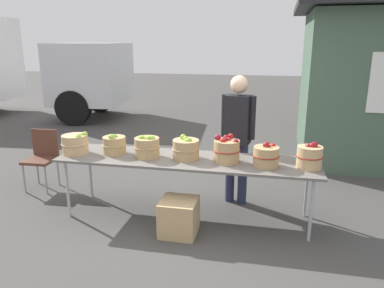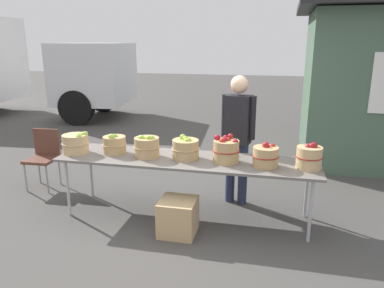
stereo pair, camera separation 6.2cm
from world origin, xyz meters
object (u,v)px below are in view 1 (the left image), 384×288
Objects in this scene: apple_basket_green_0 at (75,144)px; apple_basket_red_0 at (227,150)px; apple_basket_red_2 at (310,156)px; produce_crate at (179,217)px; apple_basket_green_2 at (147,147)px; apple_basket_green_1 at (114,145)px; apple_basket_red_1 at (266,156)px; market_table at (187,161)px; apple_basket_green_3 at (186,149)px; folding_chair at (42,154)px; vendor_adult at (238,130)px.

apple_basket_red_0 is at bearing 1.55° from apple_basket_green_0.
apple_basket_red_2 reaches higher than produce_crate.
apple_basket_green_2 is 1.87m from apple_basket_red_2.
apple_basket_green_0 is 0.92m from apple_basket_green_2.
produce_crate is at bearing -25.94° from apple_basket_green_1.
produce_crate is (-0.92, -0.36, -0.67)m from apple_basket_red_1.
apple_basket_red_0 is at bearing 173.52° from apple_basket_red_1.
apple_basket_green_3 is (-0.01, -0.00, 0.16)m from market_table.
apple_basket_red_1 is (0.93, -0.08, 0.15)m from market_table.
apple_basket_red_2 is at bearing -1.63° from apple_basket_green_3.
market_table is 2.34m from folding_chair.
apple_basket_red_2 is 3.73m from folding_chair.
market_table is at bearing -1.00° from apple_basket_green_1.
apple_basket_green_1 is at bearing 177.15° from apple_basket_red_1.
produce_crate is (-0.54, -0.99, -0.80)m from vendor_adult.
folding_chair is 2.13× the size of produce_crate.
apple_basket_red_0 reaches higher than market_table.
produce_crate is (2.28, -0.93, -0.31)m from folding_chair.
apple_basket_red_1 is 0.75m from vendor_adult.
apple_basket_green_2 reaches higher than apple_basket_red_1.
vendor_adult is at bearing 144.60° from apple_basket_red_2.
vendor_adult is (1.95, 0.63, 0.12)m from apple_basket_green_0.
apple_basket_green_2 is at bearing 41.22° from vendor_adult.
apple_basket_red_0 reaches higher than folding_chair.
apple_basket_green_2 is at bearing 179.79° from apple_basket_red_2.
apple_basket_red_0 is (0.96, 0.01, 0.01)m from apple_basket_green_2.
apple_basket_green_2 is at bearing -18.50° from folding_chair.
apple_basket_green_1 reaches higher than folding_chair.
apple_basket_green_3 is 0.83× the size of produce_crate.
folding_chair is at bearing 167.81° from market_table.
market_table is 0.83m from vendor_adult.
apple_basket_red_0 reaches higher than apple_basket_green_2.
apple_basket_green_2 reaches higher than market_table.
produce_crate is (0.93, -0.45, -0.67)m from apple_basket_green_1.
folding_chair is at bearing 167.65° from apple_basket_green_3.
apple_basket_red_2 reaches higher than apple_basket_green_2.
apple_basket_green_0 is 2.05m from vendor_adult.
vendor_adult is 1.38m from produce_crate.
folding_chair is at bearing 171.68° from apple_basket_red_2.
apple_basket_green_0 is 2.79m from apple_basket_red_2.
apple_basket_red_1 reaches higher than apple_basket_green_1.
market_table is at bearing 4.47° from apple_basket_green_2.
market_table is 7.69× the size of produce_crate.
apple_basket_green_3 is at bearing 2.94° from apple_basket_green_0.
apple_basket_green_3 is (0.91, -0.02, 0.01)m from apple_basket_green_1.
apple_basket_green_0 is at bearing -169.05° from apple_basket_green_1.
market_table is 1.83× the size of vendor_adult.
apple_basket_red_1 is 0.18× the size of vendor_adult.
folding_chair reaches higher than market_table.
apple_basket_green_2 is at bearing -176.00° from apple_basket_green_3.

